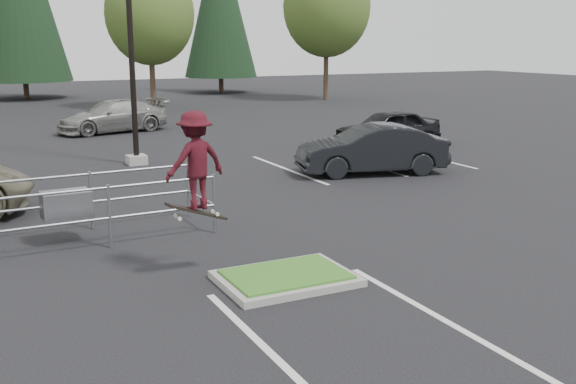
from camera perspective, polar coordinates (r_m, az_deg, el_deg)
name	(u,v)px	position (r m, az deg, el deg)	size (l,w,h in m)	color
ground	(286,282)	(11.40, -0.16, -7.63)	(120.00, 120.00, 0.00)	black
grass_median	(286,278)	(11.37, -0.16, -7.26)	(2.20, 1.60, 0.16)	gray
stall_lines	(122,211)	(16.45, -13.84, -1.58)	(22.62, 17.60, 0.01)	silver
light_pole	(130,20)	(22.21, -13.26, 13.95)	(0.70, 0.60, 10.12)	gray
decid_c	(150,17)	(40.86, -11.64, 14.31)	(5.12, 5.12, 8.38)	#38281C
decid_d	(326,10)	(45.97, 3.26, 15.16)	(5.76, 5.76, 9.43)	#38281C
conif_c	(219,0)	(52.61, -5.83, 15.83)	(5.50, 5.50, 12.50)	#38281C
cart_corral	(74,203)	(14.06, -17.66, -0.92)	(4.50, 1.77, 1.26)	gray
skateboarder	(195,161)	(11.32, -7.89, 2.59)	(1.18, 0.83, 1.90)	black
car_r_charc	(372,149)	(20.53, 7.09, 3.61)	(1.57, 4.49, 1.48)	black
car_r_black	(388,128)	(25.92, 8.43, 5.37)	(1.65, 4.10, 1.40)	black
car_far_silver	(114,116)	(30.66, -14.53, 6.23)	(1.96, 4.83, 1.40)	gray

